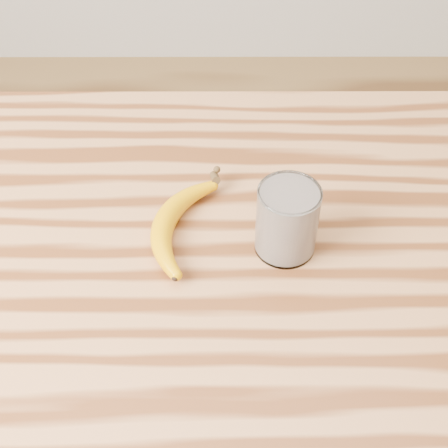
{
  "coord_description": "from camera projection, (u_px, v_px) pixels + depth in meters",
  "views": [
    {
      "loc": [
        0.01,
        -0.61,
        1.59
      ],
      "look_at": [
        0.01,
        0.02,
        0.93
      ],
      "focal_mm": 50.0,
      "sensor_mm": 36.0,
      "label": 1
    }
  ],
  "objects": [
    {
      "name": "banana",
      "position": [
        165.0,
        221.0,
        0.94
      ],
      "size": [
        0.17,
        0.3,
        0.03
      ],
      "primitive_type": null,
      "rotation": [
        0.0,
        0.0,
        -0.26
      ],
      "color": "#E59B00",
      "rests_on": "table"
    },
    {
      "name": "smoothie_glass",
      "position": [
        287.0,
        220.0,
        0.88
      ],
      "size": [
        0.09,
        0.09,
        0.11
      ],
      "color": "white",
      "rests_on": "table"
    },
    {
      "name": "table",
      "position": [
        220.0,
        299.0,
        1.02
      ],
      "size": [
        1.2,
        0.8,
        0.9
      ],
      "color": "#B67947",
      "rests_on": "ground"
    }
  ]
}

